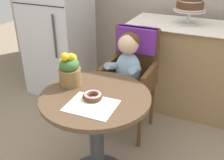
{
  "coord_description": "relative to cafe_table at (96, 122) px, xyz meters",
  "views": [
    {
      "loc": [
        0.7,
        -1.28,
        1.57
      ],
      "look_at": [
        0.05,
        0.15,
        0.77
      ],
      "focal_mm": 42.09,
      "sensor_mm": 36.0,
      "label": 1
    }
  ],
  "objects": [
    {
      "name": "tiered_cake_stand",
      "position": [
        0.33,
        1.3,
        0.58
      ],
      "size": [
        0.3,
        0.3,
        0.28
      ],
      "color": "silver",
      "rests_on": "display_counter"
    },
    {
      "name": "refrigerator",
      "position": [
        -1.05,
        1.1,
        0.34
      ],
      "size": [
        0.64,
        0.63,
        1.7
      ],
      "color": "silver",
      "rests_on": "ground"
    },
    {
      "name": "display_counter",
      "position": [
        0.55,
        1.3,
        -0.05
      ],
      "size": [
        1.56,
        0.62,
        0.9
      ],
      "color": "#93754C",
      "rests_on": "ground"
    },
    {
      "name": "wicker_chair",
      "position": [
        -0.01,
        0.73,
        0.13
      ],
      "size": [
        0.42,
        0.45,
        0.95
      ],
      "rotation": [
        0.0,
        0.0,
        -0.1
      ],
      "color": "brown",
      "rests_on": "ground"
    },
    {
      "name": "donut_front",
      "position": [
        0.01,
        -0.05,
        0.23
      ],
      "size": [
        0.13,
        0.13,
        0.04
      ],
      "color": "#4C2D19",
      "rests_on": "cafe_table"
    },
    {
      "name": "flower_vase",
      "position": [
        -0.22,
        0.06,
        0.32
      ],
      "size": [
        0.15,
        0.15,
        0.25
      ],
      "color": "brown",
      "rests_on": "cafe_table"
    },
    {
      "name": "cafe_table",
      "position": [
        0.0,
        0.0,
        0.0
      ],
      "size": [
        0.72,
        0.72,
        0.72
      ],
      "color": "#4C3826",
      "rests_on": "ground"
    },
    {
      "name": "seated_child",
      "position": [
        -0.01,
        0.58,
        0.17
      ],
      "size": [
        0.27,
        0.32,
        0.73
      ],
      "color": "#8CADCC",
      "rests_on": "ground"
    },
    {
      "name": "paper_napkin",
      "position": [
        0.04,
        -0.12,
        0.21
      ],
      "size": [
        0.3,
        0.25,
        0.0
      ],
      "primitive_type": "cube",
      "rotation": [
        0.0,
        0.0,
        0.04
      ],
      "color": "white",
      "rests_on": "cafe_table"
    }
  ]
}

